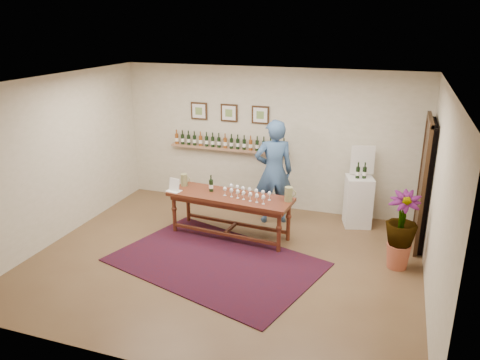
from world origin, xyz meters
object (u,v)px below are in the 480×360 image
(display_pedestal, at_px, (358,201))
(person, at_px, (274,172))
(tasting_table, at_px, (230,201))
(potted_plant, at_px, (401,230))

(display_pedestal, height_order, person, person)
(tasting_table, distance_m, person, 1.08)
(person, bearing_deg, tasting_table, 34.03)
(display_pedestal, xyz_separation_m, person, (-1.53, -0.34, 0.51))
(person, bearing_deg, potted_plant, 130.42)
(potted_plant, height_order, person, person)
(display_pedestal, height_order, potted_plant, potted_plant)
(tasting_table, height_order, display_pedestal, display_pedestal)
(tasting_table, bearing_deg, potted_plant, 0.72)
(potted_plant, bearing_deg, person, 154.57)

